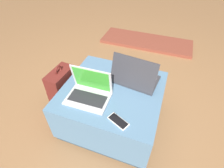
{
  "coord_description": "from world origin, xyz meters",
  "views": [
    {
      "loc": [
        0.35,
        -0.96,
        1.41
      ],
      "look_at": [
        0.01,
        -0.02,
        0.49
      ],
      "focal_mm": 28.0,
      "sensor_mm": 36.0,
      "label": 1
    }
  ],
  "objects": [
    {
      "name": "ground_plane",
      "position": [
        0.0,
        0.0,
        0.0
      ],
      "size": [
        14.0,
        14.0,
        0.0
      ],
      "primitive_type": "plane",
      "color": "olive"
    },
    {
      "name": "ottoman",
      "position": [
        0.0,
        0.0,
        0.21
      ],
      "size": [
        0.81,
        0.76,
        0.41
      ],
      "color": "#2A3D4E",
      "rests_on": "ground_plane"
    },
    {
      "name": "fireplace_hearth",
      "position": [
        0.0,
        1.59,
        0.02
      ],
      "size": [
        1.4,
        0.5,
        0.04
      ],
      "color": "brown",
      "rests_on": "ground_plane"
    },
    {
      "name": "laptop_far",
      "position": [
        0.15,
        0.15,
        0.46
      ],
      "size": [
        0.4,
        0.3,
        0.26
      ],
      "rotation": [
        0.0,
        0.0,
        3.02
      ],
      "color": "#333338",
      "rests_on": "ottoman"
    },
    {
      "name": "backpack",
      "position": [
        -0.52,
        0.01,
        0.21
      ],
      "size": [
        0.2,
        0.29,
        0.5
      ],
      "rotation": [
        0.0,
        0.0,
        -1.64
      ],
      "color": "#5B1E19",
      "rests_on": "ground_plane"
    },
    {
      "name": "laptop_near",
      "position": [
        -0.14,
        -0.14,
        0.46
      ],
      "size": [
        0.33,
        0.24,
        0.24
      ],
      "rotation": [
        0.0,
        0.0,
        0.02
      ],
      "color": "#B7B7BC",
      "rests_on": "ottoman"
    },
    {
      "name": "cell_phone",
      "position": [
        0.15,
        -0.29,
        0.42
      ],
      "size": [
        0.16,
        0.12,
        0.01
      ],
      "rotation": [
        0.0,
        0.0,
        1.15
      ],
      "color": "white",
      "rests_on": "ottoman"
    }
  ]
}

